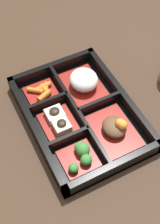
% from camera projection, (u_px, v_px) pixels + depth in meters
% --- Properties ---
extents(ground_plane, '(3.00, 3.00, 0.00)m').
position_uv_depth(ground_plane, '(80.00, 118.00, 0.75)').
color(ground_plane, '#382619').
extents(bento_base, '(0.33, 0.24, 0.01)m').
position_uv_depth(bento_base, '(80.00, 117.00, 0.75)').
color(bento_base, black).
rests_on(bento_base, ground_plane).
extents(bento_rim, '(0.33, 0.24, 0.04)m').
position_uv_depth(bento_rim, '(79.00, 114.00, 0.74)').
color(bento_rim, black).
rests_on(bento_rim, ground_plane).
extents(bowl_rice, '(0.13, 0.09, 0.05)m').
position_uv_depth(bowl_rice, '(84.00, 81.00, 0.78)').
color(bowl_rice, maroon).
rests_on(bowl_rice, bento_base).
extents(bowl_stew, '(0.13, 0.09, 0.05)m').
position_uv_depth(bowl_stew, '(115.00, 128.00, 0.71)').
color(bowl_stew, maroon).
rests_on(bowl_stew, bento_base).
extents(bowl_carrots, '(0.07, 0.08, 0.02)m').
position_uv_depth(bowl_carrots, '(42.00, 92.00, 0.78)').
color(bowl_carrots, maroon).
rests_on(bowl_carrots, bento_base).
extents(bowl_tofu, '(0.09, 0.08, 0.03)m').
position_uv_depth(bowl_tofu, '(58.00, 121.00, 0.72)').
color(bowl_tofu, maroon).
rests_on(bowl_tofu, bento_base).
extents(bowl_greens, '(0.08, 0.08, 0.04)m').
position_uv_depth(bowl_greens, '(81.00, 155.00, 0.67)').
color(bowl_greens, maroon).
rests_on(bowl_greens, bento_base).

